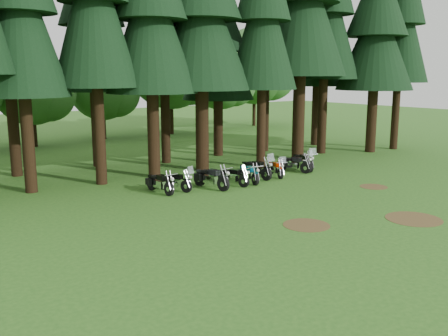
% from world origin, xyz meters
% --- Properties ---
extents(ground, '(120.00, 120.00, 0.00)m').
position_xyz_m(ground, '(0.00, 0.00, 0.00)').
color(ground, '#285A1A').
rests_on(ground, ground).
extents(pine_front_9, '(5.44, 5.44, 15.89)m').
position_xyz_m(pine_front_9, '(13.94, 7.83, 9.51)').
color(pine_front_9, black).
rests_on(pine_front_9, ground).
extents(pine_front_10, '(4.25, 4.25, 17.69)m').
position_xyz_m(pine_front_10, '(16.52, 7.63, 10.59)').
color(pine_front_10, black).
rests_on(pine_front_10, ground).
extents(pine_back_2, '(4.85, 4.85, 16.30)m').
position_xyz_m(pine_back_2, '(-4.38, 14.40, 9.76)').
color(pine_back_2, black).
rests_on(pine_back_2, ground).
extents(pine_back_3, '(4.35, 4.35, 16.20)m').
position_xyz_m(pine_back_3, '(-0.37, 12.94, 9.70)').
color(pine_back_3, black).
rests_on(pine_back_3, ground).
extents(pine_back_4, '(4.94, 4.94, 13.78)m').
position_xyz_m(pine_back_4, '(4.04, 13.25, 8.25)').
color(pine_back_4, black).
rests_on(pine_back_4, ground).
extents(pine_back_5, '(3.94, 3.94, 16.33)m').
position_xyz_m(pine_back_5, '(8.07, 12.86, 9.78)').
color(pine_back_5, black).
rests_on(pine_back_5, ground).
extents(pine_back_6, '(4.59, 4.59, 16.58)m').
position_xyz_m(pine_back_6, '(13.36, 12.79, 9.93)').
color(pine_back_6, black).
rests_on(pine_back_6, ground).
extents(decid_3, '(6.12, 5.95, 7.65)m').
position_xyz_m(decid_3, '(-4.71, 25.13, 4.51)').
color(decid_3, black).
rests_on(decid_3, ground).
extents(decid_4, '(5.93, 5.76, 7.41)m').
position_xyz_m(decid_4, '(1.58, 26.32, 4.37)').
color(decid_4, black).
rests_on(decid_4, ground).
extents(decid_5, '(8.45, 8.21, 10.56)m').
position_xyz_m(decid_5, '(8.29, 25.71, 6.23)').
color(decid_5, black).
rests_on(decid_5, ground).
extents(decid_6, '(7.06, 6.86, 8.82)m').
position_xyz_m(decid_6, '(14.85, 27.01, 5.20)').
color(decid_6, black).
rests_on(decid_6, ground).
extents(decid_7, '(8.44, 8.20, 10.55)m').
position_xyz_m(decid_7, '(19.46, 26.83, 6.22)').
color(decid_7, black).
rests_on(decid_7, ground).
extents(dirt_patch_0, '(1.80, 1.80, 0.01)m').
position_xyz_m(dirt_patch_0, '(-3.00, -2.00, 0.01)').
color(dirt_patch_0, '#4C3D1E').
rests_on(dirt_patch_0, ground).
extents(dirt_patch_1, '(1.40, 1.40, 0.01)m').
position_xyz_m(dirt_patch_1, '(4.50, 0.50, 0.01)').
color(dirt_patch_1, '#4C3D1E').
rests_on(dirt_patch_1, ground).
extents(dirt_patch_2, '(2.20, 2.20, 0.01)m').
position_xyz_m(dirt_patch_2, '(1.00, -4.00, 0.01)').
color(dirt_patch_2, '#4C3D1E').
rests_on(dirt_patch_2, ground).
extents(motorcycle_0, '(0.36, 2.21, 0.90)m').
position_xyz_m(motorcycle_0, '(-4.85, 5.93, 0.46)').
color(motorcycle_0, black).
rests_on(motorcycle_0, ground).
extents(motorcycle_1, '(0.92, 2.07, 1.32)m').
position_xyz_m(motorcycle_1, '(-4.02, 5.88, 0.44)').
color(motorcycle_1, black).
rests_on(motorcycle_1, ground).
extents(motorcycle_2, '(0.52, 2.43, 0.99)m').
position_xyz_m(motorcycle_2, '(-2.33, 5.20, 0.51)').
color(motorcycle_2, black).
rests_on(motorcycle_2, ground).
extents(motorcycle_3, '(0.63, 2.06, 0.85)m').
position_xyz_m(motorcycle_3, '(-1.04, 5.12, 0.43)').
color(motorcycle_3, black).
rests_on(motorcycle_3, ground).
extents(motorcycle_4, '(0.63, 2.12, 0.87)m').
position_xyz_m(motorcycle_4, '(0.10, 5.17, 0.44)').
color(motorcycle_4, black).
rests_on(motorcycle_4, ground).
extents(motorcycle_5, '(0.51, 2.41, 1.51)m').
position_xyz_m(motorcycle_5, '(1.08, 5.74, 0.51)').
color(motorcycle_5, black).
rests_on(motorcycle_5, ground).
extents(motorcycle_6, '(0.96, 1.98, 1.28)m').
position_xyz_m(motorcycle_6, '(2.29, 5.43, 0.43)').
color(motorcycle_6, black).
rests_on(motorcycle_6, ground).
extents(motorcycle_7, '(0.97, 2.21, 1.41)m').
position_xyz_m(motorcycle_7, '(3.98, 5.71, 0.47)').
color(motorcycle_7, black).
rests_on(motorcycle_7, ground).
extents(motorcycle_8, '(0.91, 2.34, 1.48)m').
position_xyz_m(motorcycle_8, '(4.85, 5.86, 0.50)').
color(motorcycle_8, black).
rests_on(motorcycle_8, ground).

